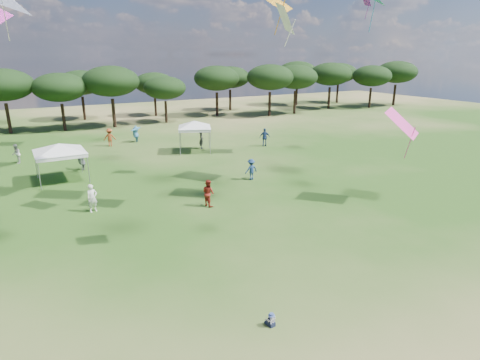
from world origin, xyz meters
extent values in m
plane|color=#2C5018|center=(0.00, 0.00, 0.00)|extent=(140.00, 140.00, 0.00)
cylinder|color=black|center=(-8.39, 45.81, 1.73)|extent=(0.40, 0.40, 3.46)
ellipsoid|color=black|center=(-8.39, 45.81, 5.54)|extent=(6.73, 6.73, 3.63)
cylinder|color=black|center=(-2.58, 44.63, 1.61)|extent=(0.37, 0.37, 3.21)
ellipsoid|color=black|center=(-2.58, 44.63, 5.14)|extent=(6.24, 6.24, 3.36)
cylinder|color=black|center=(3.26, 44.18, 1.78)|extent=(0.41, 0.41, 3.56)
ellipsoid|color=black|center=(3.26, 44.18, 5.69)|extent=(6.91, 6.91, 3.73)
cylinder|color=black|center=(10.19, 44.51, 1.44)|extent=(0.33, 0.33, 2.88)
ellipsoid|color=black|center=(10.19, 44.51, 4.61)|extent=(5.60, 5.60, 3.02)
cylinder|color=black|center=(18.96, 46.98, 1.72)|extent=(0.39, 0.39, 3.44)
ellipsoid|color=black|center=(18.96, 46.98, 5.51)|extent=(6.69, 6.69, 3.60)
cylinder|color=black|center=(25.77, 43.05, 1.77)|extent=(0.40, 0.40, 3.53)
ellipsoid|color=black|center=(25.77, 43.05, 5.65)|extent=(6.86, 6.86, 3.70)
cylinder|color=black|center=(30.65, 43.46, 1.73)|extent=(0.40, 0.40, 3.47)
ellipsoid|color=black|center=(30.65, 43.46, 5.55)|extent=(6.74, 6.74, 3.63)
cylinder|color=black|center=(39.22, 45.46, 1.79)|extent=(0.41, 0.41, 3.57)
ellipsoid|color=black|center=(39.22, 45.46, 5.72)|extent=(6.94, 6.94, 3.74)
cylinder|color=black|center=(46.34, 43.12, 1.68)|extent=(0.38, 0.38, 3.35)
ellipsoid|color=black|center=(46.34, 43.12, 5.37)|extent=(6.51, 6.51, 3.51)
cylinder|color=black|center=(52.84, 43.62, 1.83)|extent=(0.42, 0.42, 3.66)
ellipsoid|color=black|center=(52.84, 43.62, 5.85)|extent=(7.10, 7.10, 3.83)
cylinder|color=black|center=(0.83, 52.52, 1.60)|extent=(0.37, 0.37, 3.20)
ellipsoid|color=black|center=(0.83, 52.52, 5.12)|extent=(6.21, 6.21, 3.35)
cylinder|color=black|center=(10.82, 51.34, 1.50)|extent=(0.34, 0.34, 2.99)
ellipsoid|color=black|center=(10.82, 51.34, 4.79)|extent=(5.81, 5.81, 3.13)
cylinder|color=black|center=(23.62, 51.75, 1.66)|extent=(0.38, 0.38, 3.31)
ellipsoid|color=black|center=(23.62, 51.75, 5.30)|extent=(6.43, 6.43, 3.47)
cylinder|color=black|center=(37.30, 52.12, 1.82)|extent=(0.42, 0.42, 3.64)
ellipsoid|color=black|center=(37.30, 52.12, 5.82)|extent=(7.06, 7.06, 3.81)
cylinder|color=black|center=(46.40, 51.51, 1.73)|extent=(0.40, 0.40, 3.46)
ellipsoid|color=black|center=(46.40, 51.51, 5.53)|extent=(6.72, 6.72, 3.62)
cylinder|color=gray|center=(-6.45, 21.24, 1.05)|extent=(0.06, 0.06, 2.09)
cylinder|color=gray|center=(-3.29, 21.31, 1.05)|extent=(0.06, 0.06, 2.09)
cylinder|color=gray|center=(-6.53, 24.40, 1.05)|extent=(0.06, 0.06, 2.09)
cylinder|color=gray|center=(-3.37, 24.48, 1.05)|extent=(0.06, 0.06, 2.09)
cube|color=silver|center=(-4.91, 22.86, 2.04)|extent=(3.41, 3.41, 0.25)
pyramid|color=silver|center=(-4.91, 22.86, 2.77)|extent=(6.77, 6.77, 0.60)
cylinder|color=gray|center=(5.31, 25.97, 1.14)|extent=(0.06, 0.06, 2.28)
cylinder|color=gray|center=(7.86, 24.95, 1.14)|extent=(0.06, 0.06, 2.28)
cylinder|color=gray|center=(6.33, 28.51, 1.14)|extent=(0.06, 0.06, 2.28)
cylinder|color=gray|center=(8.88, 27.50, 1.14)|extent=(0.06, 0.06, 2.28)
cube|color=silver|center=(7.09, 26.73, 2.23)|extent=(3.77, 3.77, 0.25)
pyramid|color=silver|center=(7.09, 26.73, 2.95)|extent=(5.49, 5.49, 0.60)
cube|color=#161B32|center=(-0.43, 1.67, 0.08)|extent=(0.23, 0.23, 0.16)
cube|color=#161B32|center=(-0.52, 1.82, 0.04)|extent=(0.10, 0.20, 0.09)
cube|color=#161B32|center=(-0.37, 1.83, 0.04)|extent=(0.10, 0.20, 0.09)
cube|color=white|center=(-0.43, 1.67, 0.26)|extent=(0.22, 0.17, 0.21)
cylinder|color=white|center=(-0.56, 1.72, 0.26)|extent=(0.09, 0.21, 0.13)
cylinder|color=white|center=(-0.31, 1.75, 0.26)|extent=(0.09, 0.21, 0.13)
sphere|color=#E0B293|center=(-0.43, 1.67, 0.40)|extent=(0.14, 0.14, 0.14)
cone|color=#4C6AB2|center=(-0.43, 1.67, 0.43)|extent=(0.24, 0.24, 0.02)
cylinder|color=#4C6AB2|center=(-0.43, 1.67, 0.47)|extent=(0.16, 0.16, 0.06)
imported|color=beige|center=(-7.81, 29.94, 0.82)|extent=(0.63, 0.80, 1.64)
imported|color=#28282C|center=(8.16, 27.73, 0.86)|extent=(0.59, 0.73, 1.72)
imported|color=maroon|center=(0.48, 33.05, 0.90)|extent=(1.27, 0.88, 1.81)
imported|color=#2A6080|center=(3.29, 33.82, 0.89)|extent=(1.88, 2.04, 1.78)
imported|color=maroon|center=(2.36, 13.09, 0.83)|extent=(0.81, 0.93, 1.66)
imported|color=navy|center=(14.16, 25.65, 0.91)|extent=(1.15, 0.78, 1.82)
imported|color=navy|center=(7.32, 16.52, 0.78)|extent=(1.07, 0.69, 1.57)
imported|color=silver|center=(-3.98, 15.45, 0.84)|extent=(0.70, 0.56, 1.67)
imported|color=#505156|center=(-3.25, 25.19, 0.78)|extent=(1.13, 1.99, 1.57)
plane|color=orange|center=(5.30, 10.86, 11.48)|extent=(2.65, 2.26, 1.49)
plane|color=white|center=(2.93, 6.34, 10.20)|extent=(0.84, 1.33, 1.34)
plane|color=#E23892|center=(13.06, 8.44, 4.91)|extent=(2.99, 2.57, 1.74)
camera|label=1|loc=(-6.85, -7.95, 8.83)|focal=30.00mm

